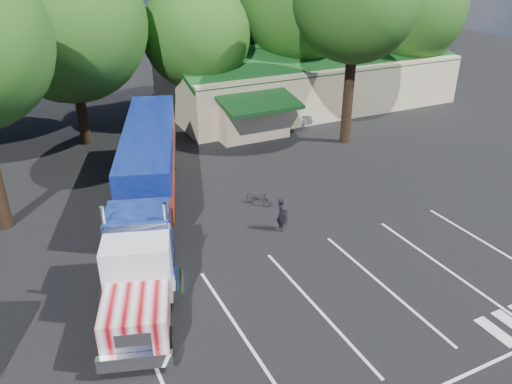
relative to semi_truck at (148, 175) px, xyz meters
name	(u,v)px	position (x,y,z in m)	size (l,w,h in m)	color
ground	(250,234)	(3.73, -3.82, -2.33)	(120.00, 120.00, 0.00)	black
event_hall	(305,79)	(17.47, 13.99, -0.12)	(24.20, 14.12, 5.55)	#BCA78C
tree_row_c	(68,24)	(-1.27, 12.38, 5.71)	(10.00, 10.00, 13.05)	black
tree_row_d	(196,35)	(7.73, 13.68, 4.25)	(8.00, 8.00, 10.60)	black
tree_row_e	(299,6)	(16.73, 14.18, 5.75)	(9.60, 9.60, 12.90)	black
tree_row_f	(406,6)	(26.73, 12.98, 5.46)	(10.40, 10.40, 13.00)	black
semi_truck	(148,175)	(0.00, 0.00, 0.00)	(8.38, 19.45, 4.12)	black
woman	(281,214)	(5.33, -4.05, -1.48)	(0.62, 0.41, 1.71)	black
bicycle	(259,197)	(5.53, -1.20, -1.92)	(0.54, 1.56, 0.82)	black
silver_sedan	(285,118)	(13.04, 9.48, -1.66)	(1.43, 4.10, 1.35)	#A8AAAF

